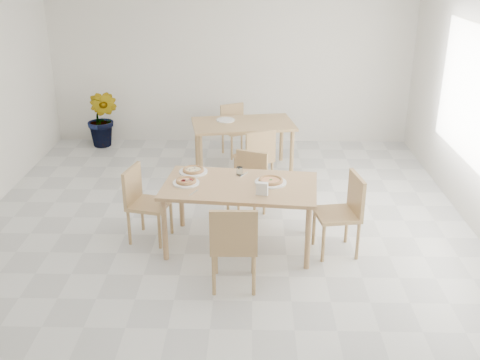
{
  "coord_description": "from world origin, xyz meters",
  "views": [
    {
      "loc": [
        0.36,
        -5.82,
        3.12
      ],
      "look_at": [
        0.23,
        -0.23,
        0.8
      ],
      "focal_mm": 42.0,
      "sensor_mm": 36.0,
      "label": 1
    }
  ],
  "objects_px": {
    "chair_back_n": "(235,126)",
    "potted_plant": "(103,119)",
    "chair_north": "(249,180)",
    "plate_empty": "(225,120)",
    "plate_margherita": "(271,182)",
    "chair_west": "(142,199)",
    "pizza_pepperoni": "(186,181)",
    "tumbler_b": "(240,171)",
    "chair_back_s": "(257,155)",
    "pizza_mushroom": "(193,170)",
    "tumbler_a": "(261,188)",
    "pizza_margherita": "(271,180)",
    "napkin_holder": "(262,189)",
    "chair_south": "(234,242)",
    "plate_pepperoni": "(186,183)",
    "chair_east": "(345,208)",
    "plate_mushroom": "(193,172)",
    "second_table": "(243,128)",
    "main_table": "(240,191)"
  },
  "relations": [
    {
      "from": "tumbler_a",
      "to": "potted_plant",
      "type": "xyz_separation_m",
      "value": [
        -2.59,
        3.58,
        -0.31
      ]
    },
    {
      "from": "chair_south",
      "to": "plate_empty",
      "type": "distance_m",
      "value": 3.31
    },
    {
      "from": "chair_west",
      "to": "pizza_pepperoni",
      "type": "distance_m",
      "value": 0.61
    },
    {
      "from": "chair_south",
      "to": "plate_mushroom",
      "type": "relative_size",
      "value": 2.79
    },
    {
      "from": "chair_east",
      "to": "plate_empty",
      "type": "xyz_separation_m",
      "value": [
        -1.4,
        2.52,
        0.24
      ]
    },
    {
      "from": "plate_margherita",
      "to": "plate_pepperoni",
      "type": "relative_size",
      "value": 1.19
    },
    {
      "from": "plate_pepperoni",
      "to": "chair_north",
      "type": "bearing_deg",
      "value": 48.72
    },
    {
      "from": "chair_east",
      "to": "pizza_margherita",
      "type": "distance_m",
      "value": 0.85
    },
    {
      "from": "plate_margherita",
      "to": "plate_empty",
      "type": "xyz_separation_m",
      "value": [
        -0.6,
        2.37,
        0.0
      ]
    },
    {
      "from": "pizza_pepperoni",
      "to": "tumbler_b",
      "type": "xyz_separation_m",
      "value": [
        0.57,
        0.27,
        0.01
      ]
    },
    {
      "from": "chair_north",
      "to": "plate_empty",
      "type": "relative_size",
      "value": 3.01
    },
    {
      "from": "plate_margherita",
      "to": "plate_mushroom",
      "type": "distance_m",
      "value": 0.92
    },
    {
      "from": "pizza_pepperoni",
      "to": "tumbler_a",
      "type": "distance_m",
      "value": 0.84
    },
    {
      "from": "chair_north",
      "to": "napkin_holder",
      "type": "bearing_deg",
      "value": -61.67
    },
    {
      "from": "tumbler_b",
      "to": "plate_empty",
      "type": "xyz_separation_m",
      "value": [
        -0.26,
        2.14,
        -0.04
      ]
    },
    {
      "from": "plate_margherita",
      "to": "chair_west",
      "type": "bearing_deg",
      "value": 175.63
    },
    {
      "from": "plate_mushroom",
      "to": "tumbler_b",
      "type": "height_order",
      "value": "tumbler_b"
    },
    {
      "from": "pizza_pepperoni",
      "to": "chair_back_n",
      "type": "xyz_separation_m",
      "value": [
        0.43,
        3.06,
        -0.31
      ]
    },
    {
      "from": "chair_north",
      "to": "plate_empty",
      "type": "distance_m",
      "value": 1.7
    },
    {
      "from": "chair_south",
      "to": "plate_pepperoni",
      "type": "xyz_separation_m",
      "value": [
        -0.55,
        0.88,
        0.23
      ]
    },
    {
      "from": "chair_north",
      "to": "plate_empty",
      "type": "xyz_separation_m",
      "value": [
        -0.36,
        1.64,
        0.28
      ]
    },
    {
      "from": "napkin_holder",
      "to": "plate_empty",
      "type": "bearing_deg",
      "value": 112.6
    },
    {
      "from": "tumbler_b",
      "to": "napkin_holder",
      "type": "relative_size",
      "value": 0.64
    },
    {
      "from": "chair_west",
      "to": "tumbler_a",
      "type": "relative_size",
      "value": 8.78
    },
    {
      "from": "pizza_mushroom",
      "to": "plate_margherita",
      "type": "bearing_deg",
      "value": -18.58
    },
    {
      "from": "chair_back_s",
      "to": "potted_plant",
      "type": "relative_size",
      "value": 0.91
    },
    {
      "from": "plate_mushroom",
      "to": "pizza_pepperoni",
      "type": "bearing_deg",
      "value": -97.94
    },
    {
      "from": "chair_south",
      "to": "plate_empty",
      "type": "xyz_separation_m",
      "value": [
        -0.23,
        3.29,
        0.23
      ]
    },
    {
      "from": "pizza_margherita",
      "to": "plate_empty",
      "type": "xyz_separation_m",
      "value": [
        -0.6,
        2.37,
        -0.02
      ]
    },
    {
      "from": "pizza_mushroom",
      "to": "tumbler_a",
      "type": "bearing_deg",
      "value": -35.1
    },
    {
      "from": "pizza_mushroom",
      "to": "potted_plant",
      "type": "xyz_separation_m",
      "value": [
        -1.82,
        3.04,
        -0.29
      ]
    },
    {
      "from": "chair_back_n",
      "to": "potted_plant",
      "type": "relative_size",
      "value": 0.83
    },
    {
      "from": "tumbler_b",
      "to": "chair_back_s",
      "type": "relative_size",
      "value": 0.1
    },
    {
      "from": "pizza_pepperoni",
      "to": "napkin_holder",
      "type": "xyz_separation_m",
      "value": [
        0.82,
        -0.3,
        0.04
      ]
    },
    {
      "from": "plate_margherita",
      "to": "chair_back_n",
      "type": "height_order",
      "value": "chair_back_n"
    },
    {
      "from": "pizza_pepperoni",
      "to": "tumbler_b",
      "type": "height_order",
      "value": "tumbler_b"
    },
    {
      "from": "napkin_holder",
      "to": "chair_back_n",
      "type": "relative_size",
      "value": 0.18
    },
    {
      "from": "potted_plant",
      "to": "second_table",
      "type": "bearing_deg",
      "value": -24.3
    },
    {
      "from": "main_table",
      "to": "tumbler_a",
      "type": "bearing_deg",
      "value": -35.58
    },
    {
      "from": "napkin_holder",
      "to": "chair_back_n",
      "type": "bearing_deg",
      "value": 108.63
    },
    {
      "from": "plate_mushroom",
      "to": "plate_empty",
      "type": "relative_size",
      "value": 1.2
    },
    {
      "from": "chair_west",
      "to": "plate_margherita",
      "type": "distance_m",
      "value": 1.47
    },
    {
      "from": "chair_east",
      "to": "pizza_mushroom",
      "type": "relative_size",
      "value": 2.88
    },
    {
      "from": "tumbler_a",
      "to": "second_table",
      "type": "xyz_separation_m",
      "value": [
        -0.23,
        2.52,
        -0.13
      ]
    },
    {
      "from": "chair_west",
      "to": "chair_back_n",
      "type": "height_order",
      "value": "chair_west"
    },
    {
      "from": "main_table",
      "to": "plate_empty",
      "type": "xyz_separation_m",
      "value": [
        -0.27,
        2.42,
        0.08
      ]
    },
    {
      "from": "pizza_margherita",
      "to": "napkin_holder",
      "type": "relative_size",
      "value": 2.37
    },
    {
      "from": "plate_margherita",
      "to": "plate_pepperoni",
      "type": "bearing_deg",
      "value": -177.92
    },
    {
      "from": "plate_mushroom",
      "to": "tumbler_a",
      "type": "bearing_deg",
      "value": -35.1
    },
    {
      "from": "chair_back_s",
      "to": "pizza_mushroom",
      "type": "bearing_deg",
      "value": 31.02
    }
  ]
}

